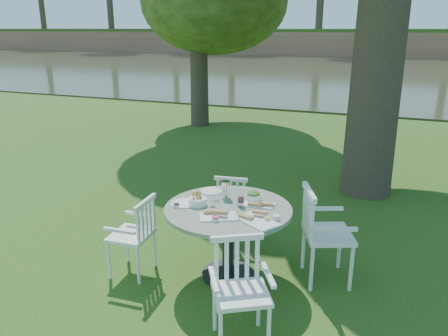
# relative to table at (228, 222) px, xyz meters

# --- Properties ---
(ground) EXTENTS (140.00, 140.00, 0.00)m
(ground) POSITION_rel_table_xyz_m (-0.47, 0.89, -0.64)
(ground) COLOR #1A3A0C
(ground) RESTS_ON ground
(table) EXTENTS (1.32, 1.32, 0.80)m
(table) POSITION_rel_table_xyz_m (0.00, 0.00, 0.00)
(table) COLOR black
(table) RESTS_ON ground
(chair_ne) EXTENTS (0.64, 0.66, 1.02)m
(chair_ne) POSITION_rel_table_xyz_m (0.90, 0.29, -0.04)
(chair_ne) COLOR white
(chair_ne) RESTS_ON ground
(chair_nw) EXTENTS (0.47, 0.45, 0.83)m
(chair_nw) POSITION_rel_table_xyz_m (-0.29, 0.92, -0.15)
(chair_nw) COLOR white
(chair_nw) RESTS_ON ground
(chair_sw) EXTENTS (0.44, 0.47, 0.87)m
(chair_sw) POSITION_rel_table_xyz_m (-0.91, -0.30, -0.12)
(chair_sw) COLOR white
(chair_sw) RESTS_ON ground
(chair_se) EXTENTS (0.61, 0.60, 0.90)m
(chair_se) POSITION_rel_table_xyz_m (0.43, -0.85, -0.11)
(chair_se) COLOR white
(chair_se) RESTS_ON ground
(tableware) EXTENTS (1.24, 0.93, 0.21)m
(tableware) POSITION_rel_table_xyz_m (-0.04, 0.04, 0.20)
(tableware) COLOR white
(tableware) RESTS_ON table
(river) EXTENTS (100.00, 28.00, 0.12)m
(river) POSITION_rel_table_xyz_m (-0.47, 23.89, -0.64)
(river) COLOR #2F321E
(river) RESTS_ON ground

